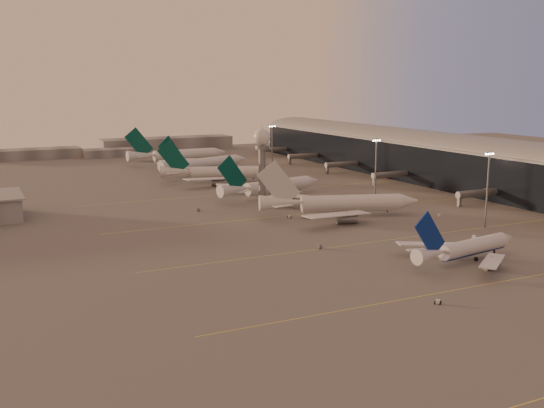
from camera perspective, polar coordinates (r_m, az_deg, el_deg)
name	(u,v)px	position (r m, az deg, el deg)	size (l,w,h in m)	color
ground	(479,305)	(143.81, 18.03, -8.63)	(700.00, 700.00, 0.00)	#5A5858
taxiway_markings	(422,235)	(203.18, 13.28, -2.70)	(180.00, 185.25, 0.02)	#D4C34A
terminal	(486,166)	(292.39, 18.61, 3.22)	(57.00, 362.00, 23.04)	black
radar_tower	(262,151)	(240.30, -0.90, 4.74)	(6.40, 6.40, 31.10)	slate
mast_b	(488,186)	(216.31, 18.76, 1.54)	(3.60, 0.56, 25.00)	slate
mast_c	(376,167)	(254.98, 9.29, 3.32)	(3.60, 0.56, 25.00)	slate
mast_d	(272,146)	(331.27, 0.02, 5.19)	(3.60, 0.56, 25.00)	slate
distant_horizon	(129,147)	(435.22, -12.69, 4.99)	(165.00, 37.50, 9.00)	#5B5D62
narrowbody_mid	(467,250)	(175.11, 17.07, -4.00)	(39.85, 31.56, 15.66)	silver
widebody_white	(341,207)	(224.43, 6.17, -0.26)	(56.05, 44.22, 20.39)	silver
greentail_a	(272,189)	(260.82, -0.01, 1.33)	(51.49, 41.11, 19.01)	silver
greentail_b	(219,175)	(300.75, -4.78, 2.61)	(53.28, 42.33, 20.09)	silver
greentail_c	(206,166)	(333.90, -5.97, 3.43)	(54.97, 43.64, 20.79)	silver
greentail_d	(178,157)	(371.74, -8.38, 4.17)	(60.74, 48.97, 22.05)	silver
gsv_tug_mid	(438,302)	(142.00, 14.64, -8.50)	(3.40, 3.52, 0.88)	silver
gsv_truck_b	(475,235)	(202.30, 17.75, -2.65)	(6.00, 3.97, 2.28)	silver
gsv_truck_c	(320,244)	(182.04, 4.34, -3.61)	(6.37, 4.17, 2.42)	#575A5D
gsv_catering_b	(440,211)	(231.12, 14.80, -0.64)	(4.98, 2.76, 3.89)	silver
gsv_tug_far	(289,217)	(221.94, 1.56, -1.14)	(3.23, 3.71, 0.91)	silver
gsv_truck_d	(198,208)	(234.98, -6.63, -0.33)	(3.94, 6.52, 2.48)	#575A5D
gsv_tug_hangar	(298,187)	(282.56, 2.30, 1.49)	(4.57, 3.90, 1.12)	gold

